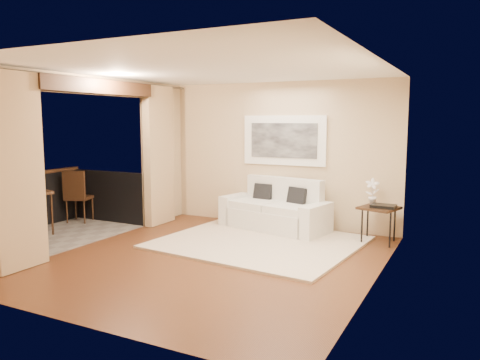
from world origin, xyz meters
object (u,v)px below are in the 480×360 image
Objects in this scene: sofa at (276,212)px; balcony_chair_near at (13,212)px; bistro_table at (27,196)px; orchid at (372,191)px; balcony_chair_far at (77,192)px; side_table at (379,210)px; ice_bucket at (27,184)px.

balcony_chair_near is (-3.19, -2.99, 0.24)m from sofa.
orchid is at bearing 24.86° from bistro_table.
orchid is at bearing 174.19° from balcony_chair_far.
balcony_chair_far is 1.87m from balcony_chair_near.
balcony_chair_far reaches higher than bistro_table.
balcony_chair_near is at bearing 87.06° from balcony_chair_far.
bistro_table reaches higher than side_table.
orchid is 0.45× the size of balcony_chair_near.
balcony_chair_near reaches higher than bistro_table.
balcony_chair_near is (-4.88, -3.08, -0.25)m from orchid.
bistro_table is 4.22× the size of ice_bucket.
sofa is 2.47× the size of bistro_table.
balcony_chair_far reaches higher than ice_bucket.
bistro_table is at bearing -134.81° from sofa.
balcony_chair_far is 1.08m from ice_bucket.
balcony_chair_far is at bearing -150.23° from sofa.
sofa is at bearing 37.69° from balcony_chair_near.
ice_bucket is (-5.63, -2.14, 0.35)m from side_table.
sofa reaches higher than bistro_table.
balcony_chair_near is at bearing -51.61° from ice_bucket.
orchid is (-0.15, 0.18, 0.28)m from side_table.
orchid reaches higher than ice_bucket.
ice_bucket reaches higher than side_table.
sofa is at bearing 30.44° from ice_bucket.
bistro_table is (-5.32, -2.46, -0.11)m from orchid.
sofa is 10.45× the size of ice_bucket.
orchid is at bearing 14.98° from sofa.
sofa is at bearing 178.65° from balcony_chair_far.
side_table is 0.66× the size of balcony_chair_far.
orchid reaches higher than bistro_table.
side_table is at bearing 9.23° from sofa.
balcony_chair_far is (-0.08, 1.19, -0.11)m from bistro_table.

